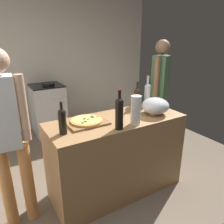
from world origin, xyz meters
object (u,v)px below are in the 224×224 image
at_px(mixing_bowl, 155,106).
at_px(person_in_red, 159,89).
at_px(wine_bottle_amber, 147,93).
at_px(person_in_stripes, 9,133).
at_px(paper_towel_roll, 136,110).
at_px(wine_bottle_dark, 137,97).
at_px(pizza, 87,120).
at_px(stove, 48,109).
at_px(wine_bottle_green, 119,112).
at_px(wine_bottle_clear, 62,120).

xyz_separation_m(mixing_bowl, person_in_red, (0.61, 0.59, -0.00)).
distance_m(wine_bottle_amber, person_in_stripes, 1.64).
relative_size(paper_towel_roll, wine_bottle_dark, 0.91).
distance_m(pizza, stove, 2.00).
height_order(mixing_bowl, stove, mixing_bowl).
bearing_deg(pizza, wine_bottle_green, -54.84).
distance_m(mixing_bowl, person_in_stripes, 1.52).
bearing_deg(wine_bottle_green, wine_bottle_dark, 38.94).
bearing_deg(pizza, person_in_red, 17.88).
bearing_deg(paper_towel_roll, wine_bottle_green, -173.80).
relative_size(pizza, wine_bottle_dark, 1.00).
relative_size(mixing_bowl, wine_bottle_green, 0.80).
relative_size(mixing_bowl, wine_bottle_dark, 0.95).
distance_m(stove, person_in_stripes, 2.14).
bearing_deg(mixing_bowl, person_in_red, 44.02).
bearing_deg(person_in_red, mixing_bowl, -135.98).
height_order(mixing_bowl, person_in_stripes, person_in_stripes).
bearing_deg(mixing_bowl, wine_bottle_clear, 179.03).
bearing_deg(mixing_bowl, paper_towel_roll, -161.17).
relative_size(mixing_bowl, wine_bottle_amber, 0.81).
bearing_deg(wine_bottle_green, paper_towel_roll, 6.20).
height_order(wine_bottle_dark, wine_bottle_amber, wine_bottle_amber).
bearing_deg(person_in_red, paper_towel_roll, -143.90).
bearing_deg(wine_bottle_dark, mixing_bowl, -81.46).
bearing_deg(person_in_stripes, stove, 67.01).
height_order(wine_bottle_clear, stove, wine_bottle_clear).
distance_m(paper_towel_roll, stove, 2.31).
distance_m(pizza, person_in_stripes, 0.72).
height_order(pizza, paper_towel_roll, paper_towel_roll).
bearing_deg(mixing_bowl, wine_bottle_green, -165.56).
relative_size(wine_bottle_green, wine_bottle_clear, 1.28).
bearing_deg(paper_towel_roll, person_in_red, 36.10).
bearing_deg(person_in_red, wine_bottle_clear, -161.21).
distance_m(paper_towel_roll, wine_bottle_green, 0.21).
bearing_deg(wine_bottle_green, wine_bottle_amber, 32.23).
xyz_separation_m(wine_bottle_dark, person_in_stripes, (-1.46, -0.13, -0.09)).
relative_size(wine_bottle_green, person_in_stripes, 0.23).
distance_m(pizza, paper_towel_roll, 0.51).
bearing_deg(pizza, wine_bottle_dark, 11.11).
height_order(mixing_bowl, paper_towel_roll, paper_towel_roll).
xyz_separation_m(wine_bottle_green, wine_bottle_clear, (-0.49, 0.17, -0.04)).
bearing_deg(wine_bottle_green, wine_bottle_clear, 161.04).
height_order(paper_towel_roll, wine_bottle_green, wine_bottle_green).
bearing_deg(person_in_stripes, pizza, -1.68).
distance_m(paper_towel_roll, wine_bottle_clear, 0.72).
relative_size(mixing_bowl, wine_bottle_clear, 1.02).
relative_size(pizza, mixing_bowl, 1.06).
height_order(paper_towel_roll, person_in_red, person_in_red).
bearing_deg(stove, wine_bottle_amber, -65.32).
height_order(pizza, wine_bottle_green, wine_bottle_green).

